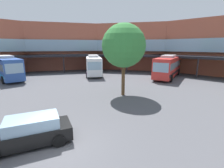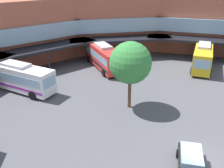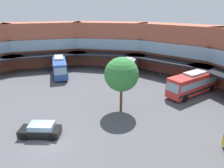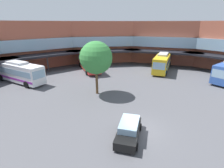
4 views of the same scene
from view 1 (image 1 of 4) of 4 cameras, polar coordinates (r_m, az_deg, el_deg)
The scene contains 7 objects.
ground_plane at distance 9.68m, azimuth -18.64°, elevation -19.99°, with size 114.77×114.77×0.00m, color #515156.
station_building at distance 25.74m, azimuth 3.06°, elevation 12.77°, with size 72.03×41.94×10.13m.
bus_0 at distance 31.39m, azimuth -6.53°, elevation 6.79°, with size 6.27×10.78×3.63m.
bus_4 at distance 31.48m, azimuth -32.94°, elevation 4.96°, with size 10.82×8.59×3.79m.
bus_5 at distance 29.25m, azimuth 18.96°, elevation 5.87°, with size 5.39×10.53×3.78m.
parked_car at distance 10.06m, azimuth -26.91°, elevation -14.59°, with size 4.58×4.11×1.53m.
plaza_tree at distance 17.20m, azimuth 4.11°, elevation 13.17°, with size 4.51×4.51×7.51m.
Camera 1 is at (4.58, -6.79, 5.15)m, focal length 26.14 mm.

